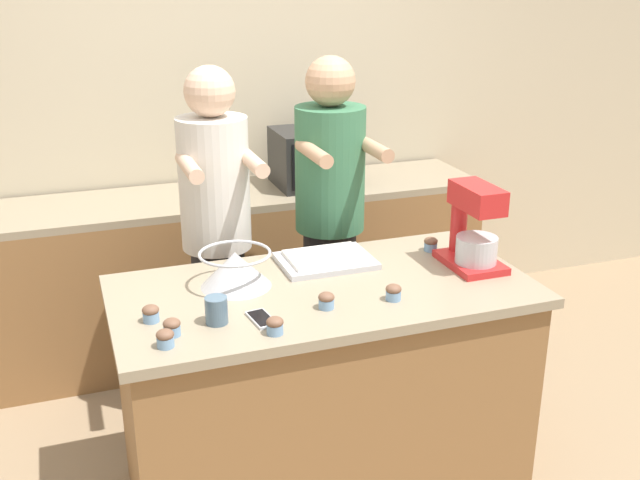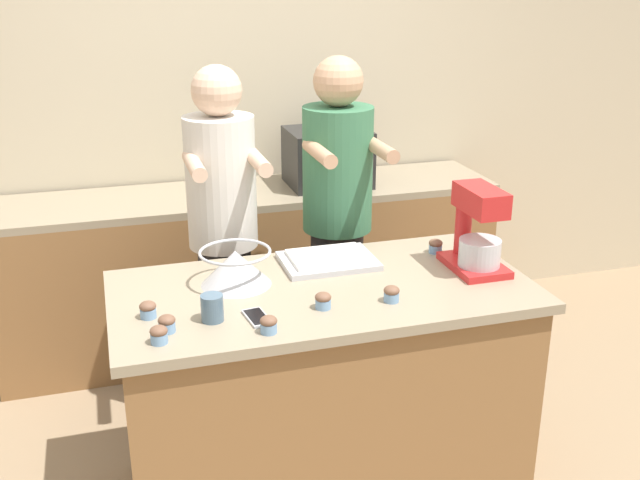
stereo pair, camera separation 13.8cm
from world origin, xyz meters
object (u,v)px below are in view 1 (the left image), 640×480
cupcake_2 (326,300)px  person_left (217,243)px  stand_mixer (473,231)px  cupcake_5 (165,338)px  person_right (330,228)px  microwave_oven (315,157)px  cupcake_6 (275,325)px  cupcake_0 (172,327)px  cupcake_3 (431,244)px  mixing_bowl (235,268)px  cupcake_4 (393,292)px  drinking_glass (216,310)px  cupcake_1 (151,313)px  baking_tray (326,260)px  cell_phone (262,319)px

cupcake_2 → person_left: bearing=104.0°
stand_mixer → cupcake_5: 1.34m
person_right → microwave_oven: (0.17, 0.72, 0.17)m
microwave_oven → cupcake_6: microwave_oven is taller
person_left → cupcake_0: size_ratio=27.61×
cupcake_3 → cupcake_5: (-1.23, -0.50, 0.00)m
mixing_bowl → cupcake_4: 0.62m
drinking_glass → cupcake_2: bearing=-2.5°
cupcake_1 → cupcake_6: bearing=-31.5°
cupcake_4 → cupcake_6: same height
stand_mixer → cupcake_5: stand_mixer is taller
cupcake_5 → person_right: bearing=46.0°
baking_tray → person_left: bearing=128.3°
microwave_oven → cupcake_0: bearing=-123.6°
stand_mixer → cupcake_6: 1.00m
microwave_oven → drinking_glass: microwave_oven is taller
cupcake_0 → cupcake_2: (0.56, 0.03, 0.00)m
cupcake_2 → cell_phone: bearing=-176.3°
drinking_glass → cupcake_2: drinking_glass is taller
person_right → baking_tray: size_ratio=4.50×
stand_mixer → baking_tray: (-0.56, 0.23, -0.14)m
mixing_bowl → cupcake_6: 0.44m
cupcake_1 → cupcake_4: size_ratio=1.00×
person_left → drinking_glass: (-0.18, -0.85, 0.07)m
mixing_bowl → cell_phone: bearing=-87.6°
person_left → cell_phone: bearing=-92.1°
person_left → cupcake_3: size_ratio=27.61×
microwave_oven → cupcake_1: size_ratio=7.21×
cupcake_6 → mixing_bowl: bearing=93.9°
drinking_glass → cupcake_1: drinking_glass is taller
mixing_bowl → microwave_oven: bearing=59.0°
person_right → stand_mixer: 0.80m
cupcake_6 → person_right: bearing=60.4°
stand_mixer → drinking_glass: size_ratio=3.62×
mixing_bowl → cupcake_0: mixing_bowl is taller
cupcake_1 → person_left: bearing=62.4°
cupcake_6 → drinking_glass: bearing=138.7°
drinking_glass → cupcake_1: bearing=157.9°
person_right → cupcake_4: (-0.07, -0.89, 0.05)m
cupcake_5 → cupcake_6: size_ratio=1.00×
baking_tray → cupcake_2: bearing=-109.7°
cupcake_3 → microwave_oven: bearing=95.8°
person_left → cell_phone: size_ratio=11.35×
baking_tray → cupcake_3: 0.49m
cupcake_5 → mixing_bowl: bearing=50.6°
person_right → mixing_bowl: size_ratio=6.16×
cell_phone → cupcake_3: (0.88, 0.41, 0.03)m
stand_mixer → cell_phone: stand_mixer is taller
cupcake_0 → cupcake_4: 0.83m
mixing_bowl → microwave_oven: microwave_oven is taller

